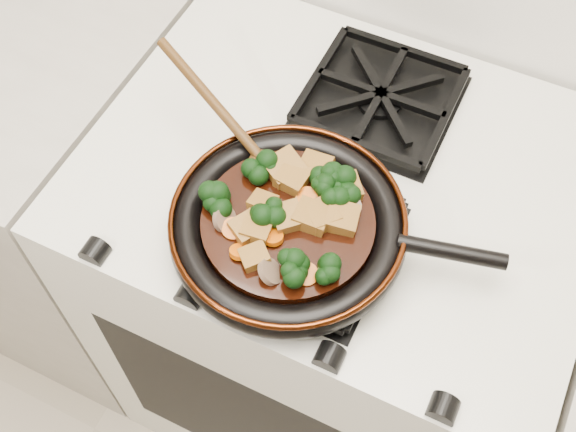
% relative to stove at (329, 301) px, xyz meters
% --- Properties ---
extents(stove, '(0.76, 0.60, 0.90)m').
position_rel_stove_xyz_m(stove, '(0.00, 0.00, 0.00)').
color(stove, silver).
rests_on(stove, ground).
extents(burner_grate_front, '(0.23, 0.23, 0.03)m').
position_rel_stove_xyz_m(burner_grate_front, '(0.00, -0.14, 0.46)').
color(burner_grate_front, black).
rests_on(burner_grate_front, stove).
extents(burner_grate_back, '(0.23, 0.23, 0.03)m').
position_rel_stove_xyz_m(burner_grate_back, '(0.00, 0.14, 0.46)').
color(burner_grate_back, black).
rests_on(burner_grate_back, stove).
extents(skillet, '(0.44, 0.32, 0.05)m').
position_rel_stove_xyz_m(skillet, '(-0.02, -0.15, 0.49)').
color(skillet, black).
rests_on(skillet, burner_grate_front).
extents(braising_sauce, '(0.23, 0.23, 0.02)m').
position_rel_stove_xyz_m(braising_sauce, '(-0.02, -0.15, 0.50)').
color(braising_sauce, black).
rests_on(braising_sauce, skillet).
extents(tofu_cube_0, '(0.04, 0.03, 0.03)m').
position_rel_stove_xyz_m(tofu_cube_0, '(-0.06, -0.14, 0.52)').
color(tofu_cube_0, brown).
rests_on(tofu_cube_0, braising_sauce).
extents(tofu_cube_1, '(0.06, 0.07, 0.03)m').
position_rel_stove_xyz_m(tofu_cube_1, '(-0.06, -0.08, 0.52)').
color(tofu_cube_1, brown).
rests_on(tofu_cube_1, braising_sauce).
extents(tofu_cube_2, '(0.05, 0.05, 0.02)m').
position_rel_stove_xyz_m(tofu_cube_2, '(-0.03, -0.22, 0.52)').
color(tofu_cube_2, brown).
rests_on(tofu_cube_2, braising_sauce).
extents(tofu_cube_3, '(0.05, 0.06, 0.03)m').
position_rel_stove_xyz_m(tofu_cube_3, '(-0.02, -0.15, 0.52)').
color(tofu_cube_3, brown).
rests_on(tofu_cube_3, braising_sauce).
extents(tofu_cube_4, '(0.04, 0.05, 0.03)m').
position_rel_stove_xyz_m(tofu_cube_4, '(-0.04, -0.09, 0.52)').
color(tofu_cube_4, brown).
rests_on(tofu_cube_4, braising_sauce).
extents(tofu_cube_5, '(0.04, 0.05, 0.03)m').
position_rel_stove_xyz_m(tofu_cube_5, '(-0.05, -0.18, 0.52)').
color(tofu_cube_5, brown).
rests_on(tofu_cube_5, braising_sauce).
extents(tofu_cube_6, '(0.06, 0.06, 0.03)m').
position_rel_stove_xyz_m(tofu_cube_6, '(0.02, -0.13, 0.52)').
color(tofu_cube_6, brown).
rests_on(tofu_cube_6, braising_sauce).
extents(tofu_cube_7, '(0.05, 0.05, 0.03)m').
position_rel_stove_xyz_m(tofu_cube_7, '(0.04, -0.12, 0.52)').
color(tofu_cube_7, brown).
rests_on(tofu_cube_7, braising_sauce).
extents(tofu_cube_8, '(0.04, 0.04, 0.03)m').
position_rel_stove_xyz_m(tofu_cube_8, '(-0.02, -0.06, 0.52)').
color(tofu_cube_8, brown).
rests_on(tofu_cube_8, braising_sauce).
extents(tofu_cube_9, '(0.06, 0.06, 0.03)m').
position_rel_stove_xyz_m(tofu_cube_9, '(0.03, -0.08, 0.52)').
color(tofu_cube_9, brown).
rests_on(tofu_cube_9, braising_sauce).
extents(tofu_cube_10, '(0.05, 0.05, 0.02)m').
position_rel_stove_xyz_m(tofu_cube_10, '(-0.06, -0.19, 0.52)').
color(tofu_cube_10, brown).
rests_on(tofu_cube_10, braising_sauce).
extents(tofu_cube_11, '(0.05, 0.05, 0.03)m').
position_rel_stove_xyz_m(tofu_cube_11, '(0.01, -0.14, 0.52)').
color(tofu_cube_11, brown).
rests_on(tofu_cube_11, braising_sauce).
extents(broccoli_floret_0, '(0.09, 0.08, 0.06)m').
position_rel_stove_xyz_m(broccoli_floret_0, '(-0.05, -0.16, 0.52)').
color(broccoli_floret_0, black).
rests_on(broccoli_floret_0, braising_sauce).
extents(broccoli_floret_1, '(0.08, 0.08, 0.06)m').
position_rel_stove_xyz_m(broccoli_floret_1, '(0.02, -0.22, 0.52)').
color(broccoli_floret_1, black).
rests_on(broccoli_floret_1, braising_sauce).
extents(broccoli_floret_2, '(0.09, 0.09, 0.07)m').
position_rel_stove_xyz_m(broccoli_floret_2, '(-0.00, -0.08, 0.52)').
color(broccoli_floret_2, black).
rests_on(broccoli_floret_2, braising_sauce).
extents(broccoli_floret_3, '(0.06, 0.06, 0.06)m').
position_rel_stove_xyz_m(broccoli_floret_3, '(-0.11, -0.16, 0.52)').
color(broccoli_floret_3, black).
rests_on(broccoli_floret_3, braising_sauce).
extents(broccoli_floret_4, '(0.09, 0.09, 0.06)m').
position_rel_stove_xyz_m(broccoli_floret_4, '(0.01, -0.08, 0.52)').
color(broccoli_floret_4, black).
rests_on(broccoli_floret_4, braising_sauce).
extents(broccoli_floret_5, '(0.08, 0.07, 0.06)m').
position_rel_stove_xyz_m(broccoli_floret_5, '(0.03, -0.08, 0.52)').
color(broccoli_floret_5, black).
rests_on(broccoli_floret_5, braising_sauce).
extents(broccoli_floret_6, '(0.08, 0.08, 0.07)m').
position_rel_stove_xyz_m(broccoli_floret_6, '(0.05, -0.20, 0.52)').
color(broccoli_floret_6, black).
rests_on(broccoli_floret_6, braising_sauce).
extents(broccoli_floret_7, '(0.06, 0.06, 0.05)m').
position_rel_stove_xyz_m(broccoli_floret_7, '(0.02, -0.09, 0.52)').
color(broccoli_floret_7, black).
rests_on(broccoli_floret_7, braising_sauce).
extents(broccoli_floret_8, '(0.07, 0.07, 0.06)m').
position_rel_stove_xyz_m(broccoli_floret_8, '(-0.09, -0.10, 0.52)').
color(broccoli_floret_8, black).
rests_on(broccoli_floret_8, braising_sauce).
extents(carrot_coin_0, '(0.03, 0.03, 0.02)m').
position_rel_stove_xyz_m(carrot_coin_0, '(-0.05, -0.22, 0.51)').
color(carrot_coin_0, '#CB5105').
rests_on(carrot_coin_0, braising_sauce).
extents(carrot_coin_1, '(0.03, 0.03, 0.02)m').
position_rel_stove_xyz_m(carrot_coin_1, '(-0.01, -0.11, 0.51)').
color(carrot_coin_1, '#CB5105').
rests_on(carrot_coin_1, braising_sauce).
extents(carrot_coin_2, '(0.03, 0.03, 0.02)m').
position_rel_stove_xyz_m(carrot_coin_2, '(0.04, -0.21, 0.51)').
color(carrot_coin_2, '#CB5105').
rests_on(carrot_coin_2, braising_sauce).
extents(carrot_coin_3, '(0.03, 0.03, 0.02)m').
position_rel_stove_xyz_m(carrot_coin_3, '(-0.02, -0.18, 0.51)').
color(carrot_coin_3, '#CB5105').
rests_on(carrot_coin_3, braising_sauce).
extents(carrot_coin_4, '(0.03, 0.03, 0.02)m').
position_rel_stove_xyz_m(carrot_coin_4, '(-0.08, -0.19, 0.51)').
color(carrot_coin_4, '#CB5105').
rests_on(carrot_coin_4, braising_sauce).
extents(mushroom_slice_0, '(0.04, 0.04, 0.02)m').
position_rel_stove_xyz_m(mushroom_slice_0, '(0.05, -0.10, 0.52)').
color(mushroom_slice_0, brown).
rests_on(mushroom_slice_0, braising_sauce).
extents(mushroom_slice_1, '(0.03, 0.04, 0.03)m').
position_rel_stove_xyz_m(mushroom_slice_1, '(-0.09, -0.19, 0.52)').
color(mushroom_slice_1, brown).
rests_on(mushroom_slice_1, braising_sauce).
extents(mushroom_slice_2, '(0.04, 0.05, 0.03)m').
position_rel_stove_xyz_m(mushroom_slice_2, '(-0.01, -0.23, 0.52)').
color(mushroom_slice_2, brown).
rests_on(mushroom_slice_2, braising_sauce).
extents(wooden_spoon, '(0.15, 0.08, 0.24)m').
position_rel_stove_xyz_m(wooden_spoon, '(-0.14, -0.06, 0.53)').
color(wooden_spoon, '#45290E').
rests_on(wooden_spoon, braising_sauce).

